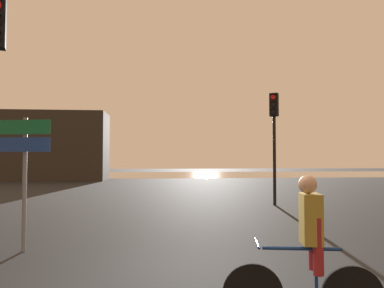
# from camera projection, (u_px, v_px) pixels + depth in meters

# --- Properties ---
(ground_plane) EXTENTS (120.00, 120.00, 0.00)m
(ground_plane) POSITION_uv_depth(u_px,v_px,m) (189.00, 287.00, 5.24)
(ground_plane) COLOR black
(water_strip) EXTENTS (80.00, 16.00, 0.01)m
(water_strip) POSITION_uv_depth(u_px,v_px,m) (162.00, 175.00, 41.59)
(water_strip) COLOR #9E937F
(water_strip) RESTS_ON ground
(distant_building) EXTENTS (10.47, 4.00, 5.60)m
(distant_building) POSITION_uv_depth(u_px,v_px,m) (42.00, 146.00, 30.84)
(distant_building) COLOR #2D2823
(distant_building) RESTS_ON ground
(traffic_light_far_right) EXTENTS (0.40, 0.42, 4.34)m
(traffic_light_far_right) POSITION_uv_depth(u_px,v_px,m) (274.00, 127.00, 14.51)
(traffic_light_far_right) COLOR black
(traffic_light_far_right) RESTS_ON ground
(direction_sign_post) EXTENTS (1.08, 0.29, 2.60)m
(direction_sign_post) POSITION_uv_depth(u_px,v_px,m) (24.00, 159.00, 7.26)
(direction_sign_post) COLOR slate
(direction_sign_post) RESTS_ON ground
(cyclist) EXTENTS (1.69, 0.49, 1.62)m
(cyclist) POSITION_uv_depth(u_px,v_px,m) (308.00, 250.00, 4.02)
(cyclist) COLOR black
(cyclist) RESTS_ON ground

